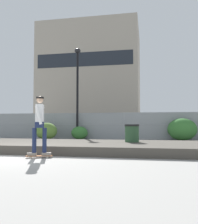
{
  "coord_description": "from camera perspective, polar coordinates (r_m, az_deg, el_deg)",
  "views": [
    {
      "loc": [
        4.1,
        -7.44,
        1.02
      ],
      "look_at": [
        1.41,
        6.46,
        1.74
      ],
      "focal_mm": 39.53,
      "sensor_mm": 36.0,
      "label": 1
    }
  ],
  "objects": [
    {
      "name": "skater",
      "position": [
        7.84,
        -13.57,
        -2.12
      ],
      "size": [
        0.72,
        0.62,
        1.83
      ],
      "color": "gray",
      "rests_on": "skateboard"
    },
    {
      "name": "ground_plane",
      "position": [
        8.56,
        -18.04,
        -9.63
      ],
      "size": [
        120.0,
        120.0,
        0.0
      ],
      "primitive_type": "plane",
      "color": "gray"
    },
    {
      "name": "parked_car_mid",
      "position": [
        19.77,
        3.37,
        -3.44
      ],
      "size": [
        4.48,
        2.1,
        1.66
      ],
      "color": "#566B4C",
      "rests_on": "ground_plane"
    },
    {
      "name": "street_lamp",
      "position": [
        17.61,
        -5.0,
        6.96
      ],
      "size": [
        0.44,
        0.44,
        6.44
      ],
      "color": "black",
      "rests_on": "ground_plane"
    },
    {
      "name": "gravel_berm",
      "position": [
        10.42,
        -12.39,
        -7.61
      ],
      "size": [
        14.75,
        3.94,
        0.32
      ],
      "primitive_type": "cube",
      "color": "#4C473F",
      "rests_on": "ground_plane"
    },
    {
      "name": "library_building",
      "position": [
        50.21,
        -1.61,
        7.44
      ],
      "size": [
        18.75,
        13.71,
        20.08
      ],
      "color": "#9E9384",
      "rests_on": "ground_plane"
    },
    {
      "name": "shrub_left",
      "position": [
        17.21,
        -12.08,
        -4.34
      ],
      "size": [
        1.49,
        1.22,
        1.15
      ],
      "color": "#567A33",
      "rests_on": "ground_plane"
    },
    {
      "name": "chain_fence",
      "position": [
        17.51,
        -2.6,
        -3.2
      ],
      "size": [
        25.59,
        0.06,
        1.85
      ],
      "color": "gray",
      "rests_on": "ground_plane"
    },
    {
      "name": "shrub_center",
      "position": [
        17.17,
        -4.54,
        -4.83
      ],
      "size": [
        1.15,
        0.94,
        0.89
      ],
      "color": "#336B2D",
      "rests_on": "ground_plane"
    },
    {
      "name": "trash_bin",
      "position": [
        10.09,
        7.63,
        -5.75
      ],
      "size": [
        0.59,
        0.59,
        1.03
      ],
      "color": "#2D5133",
      "rests_on": "ground_plane"
    },
    {
      "name": "parked_car_near",
      "position": [
        21.6,
        -11.63,
        -3.34
      ],
      "size": [
        4.5,
        2.15,
        1.66
      ],
      "color": "#474C54",
      "rests_on": "ground_plane"
    },
    {
      "name": "skateboard",
      "position": [
        7.9,
        -13.66,
        -9.86
      ],
      "size": [
        0.82,
        0.43,
        0.07
      ],
      "color": "#9E5B33",
      "rests_on": "ground_plane"
    },
    {
      "name": "shrub_right",
      "position": [
        16.75,
        18.68,
        -3.82
      ],
      "size": [
        1.84,
        1.51,
        1.42
      ],
      "color": "#336B2D",
      "rests_on": "ground_plane"
    }
  ]
}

